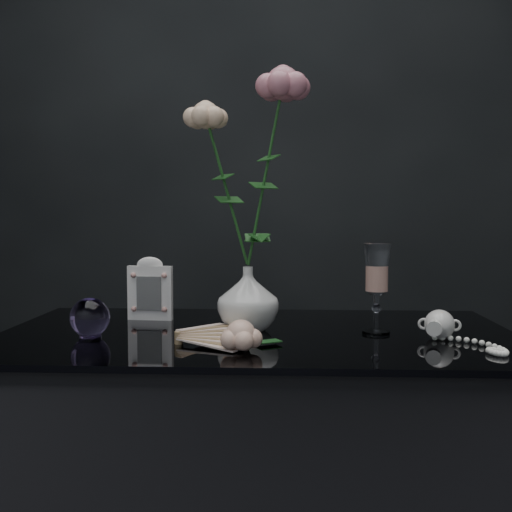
# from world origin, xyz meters

# --- Properties ---
(table) EXTENTS (1.05, 0.58, 0.76)m
(table) POSITION_xyz_m (0.00, 0.05, 0.38)
(table) COLOR black
(table) RESTS_ON ground
(vase) EXTENTS (0.16, 0.16, 0.13)m
(vase) POSITION_xyz_m (-0.02, 0.06, 0.83)
(vase) COLOR silver
(vase) RESTS_ON table
(wine_glass) EXTENTS (0.06, 0.06, 0.18)m
(wine_glass) POSITION_xyz_m (0.24, 0.04, 0.85)
(wine_glass) COLOR white
(wine_glass) RESTS_ON table
(picture_frame) EXTENTS (0.11, 0.09, 0.14)m
(picture_frame) POSITION_xyz_m (-0.25, 0.18, 0.83)
(picture_frame) COLOR white
(picture_frame) RESTS_ON table
(paperweight) EXTENTS (0.10, 0.10, 0.08)m
(paperweight) POSITION_xyz_m (-0.33, -0.02, 0.80)
(paperweight) COLOR #8B71B8
(paperweight) RESTS_ON table
(paper_fan) EXTENTS (0.29, 0.24, 0.03)m
(paper_fan) POSITION_xyz_m (-0.14, -0.07, 0.78)
(paper_fan) COLOR beige
(paper_fan) RESTS_ON table
(loose_rose) EXTENTS (0.13, 0.17, 0.06)m
(loose_rose) POSITION_xyz_m (-0.02, -0.13, 0.79)
(loose_rose) COLOR beige
(loose_rose) RESTS_ON table
(pearl_jar) EXTENTS (0.24, 0.25, 0.06)m
(pearl_jar) POSITION_xyz_m (0.36, -0.00, 0.79)
(pearl_jar) COLOR silver
(pearl_jar) RESTS_ON table
(roses) EXTENTS (0.24, 0.12, 0.46)m
(roses) POSITION_xyz_m (-0.01, 0.06, 1.11)
(roses) COLOR beige
(roses) RESTS_ON vase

